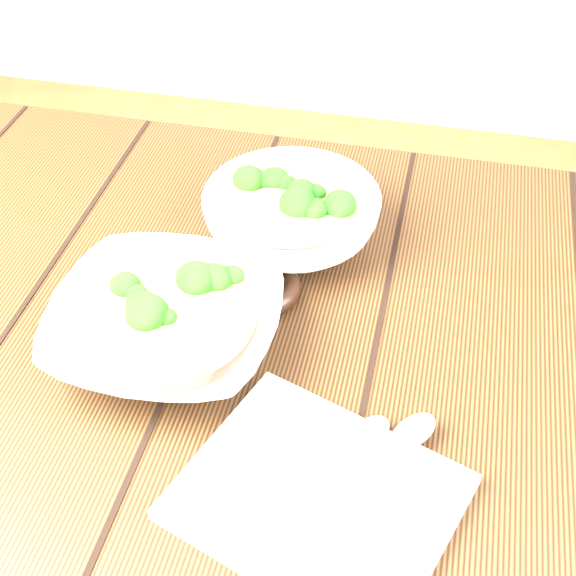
{
  "coord_description": "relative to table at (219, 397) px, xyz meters",
  "views": [
    {
      "loc": [
        0.22,
        -0.59,
        1.38
      ],
      "look_at": [
        0.08,
        0.03,
        0.8
      ],
      "focal_mm": 50.0,
      "sensor_mm": 36.0,
      "label": 1
    }
  ],
  "objects": [
    {
      "name": "spoon_left",
      "position": [
        0.17,
        -0.15,
        0.14
      ],
      "size": [
        0.12,
        0.17,
        0.01
      ],
      "color": "#9C988A",
      "rests_on": "napkin"
    },
    {
      "name": "spoon_right",
      "position": [
        0.21,
        -0.14,
        0.14
      ],
      "size": [
        0.12,
        0.17,
        0.01
      ],
      "color": "#9C988A",
      "rests_on": "napkin"
    },
    {
      "name": "soup_bowl_back",
      "position": [
        0.05,
        0.17,
        0.16
      ],
      "size": [
        0.28,
        0.28,
        0.08
      ],
      "color": "silver",
      "rests_on": "table"
    },
    {
      "name": "table",
      "position": [
        0.0,
        0.0,
        0.0
      ],
      "size": [
        1.2,
        0.8,
        0.75
      ],
      "color": "black",
      "rests_on": "ground"
    },
    {
      "name": "soup_bowl_front",
      "position": [
        -0.04,
        -0.04,
        0.15
      ],
      "size": [
        0.24,
        0.24,
        0.07
      ],
      "color": "silver",
      "rests_on": "table"
    },
    {
      "name": "napkin",
      "position": [
        0.16,
        -0.19,
        0.13
      ],
      "size": [
        0.29,
        0.26,
        0.01
      ],
      "primitive_type": "cube",
      "rotation": [
        0.0,
        0.0,
        -0.34
      ],
      "color": "beige",
      "rests_on": "table"
    },
    {
      "name": "trivet",
      "position": [
        0.04,
        0.06,
        0.13
      ],
      "size": [
        0.12,
        0.12,
        0.02
      ],
      "primitive_type": "torus",
      "rotation": [
        0.0,
        0.0,
        -0.38
      ],
      "color": "black",
      "rests_on": "table"
    }
  ]
}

